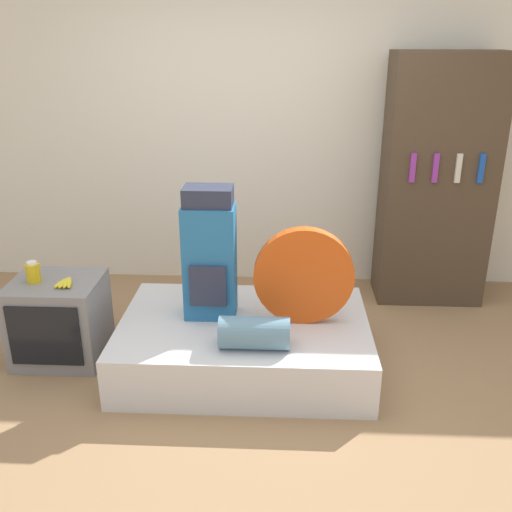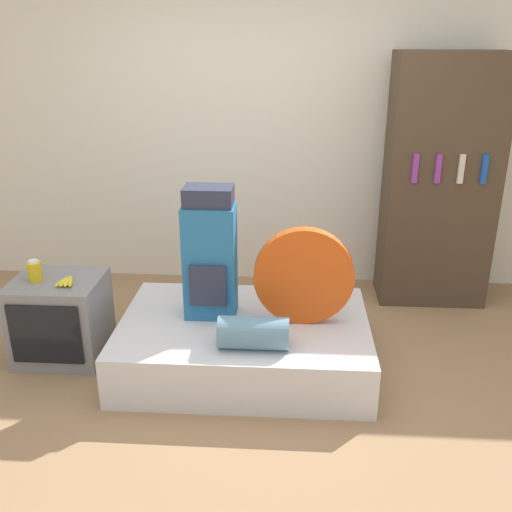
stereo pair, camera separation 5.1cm
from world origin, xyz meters
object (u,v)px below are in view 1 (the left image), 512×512
(sleeping_roll, at_px, (254,333))
(backpack, at_px, (210,255))
(bookshelf, at_px, (437,182))
(tent_bag, at_px, (304,276))
(television, at_px, (59,320))
(canister, at_px, (33,272))

(sleeping_roll, bearing_deg, backpack, 126.39)
(bookshelf, bearing_deg, sleeping_roll, -132.19)
(tent_bag, xyz_separation_m, television, (-1.62, 0.03, -0.37))
(tent_bag, height_order, sleeping_roll, tent_bag)
(sleeping_roll, xyz_separation_m, television, (-1.33, 0.38, -0.15))
(tent_bag, xyz_separation_m, sleeping_roll, (-0.29, -0.35, -0.22))
(sleeping_roll, bearing_deg, bookshelf, 47.81)
(backpack, distance_m, tent_bag, 0.61)
(sleeping_roll, bearing_deg, television, 163.92)
(sleeping_roll, height_order, bookshelf, bookshelf)
(tent_bag, distance_m, bookshelf, 1.60)
(backpack, relative_size, bookshelf, 0.44)
(bookshelf, bearing_deg, canister, -158.10)
(backpack, height_order, canister, backpack)
(canister, bearing_deg, backpack, 2.22)
(television, bearing_deg, bookshelf, 22.58)
(tent_bag, relative_size, canister, 4.47)
(television, bearing_deg, sleeping_roll, -16.08)
(backpack, relative_size, canister, 6.11)
(canister, bearing_deg, bookshelf, 21.90)
(television, relative_size, bookshelf, 0.29)
(canister, bearing_deg, sleeping_roll, -14.32)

